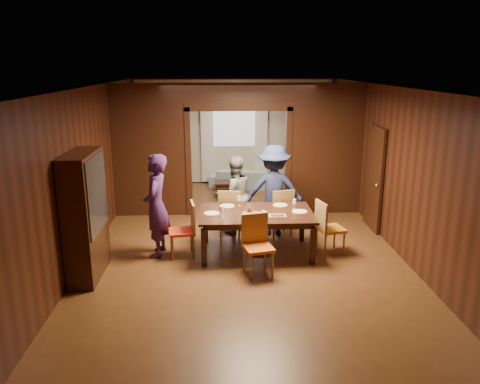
{
  "coord_description": "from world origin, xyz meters",
  "views": [
    {
      "loc": [
        -0.43,
        -8.54,
        3.3
      ],
      "look_at": [
        -0.06,
        -0.4,
        1.05
      ],
      "focal_mm": 35.0,
      "sensor_mm": 36.0,
      "label": 1
    }
  ],
  "objects_px": {
    "person_purple": "(156,206)",
    "person_navy": "(274,190)",
    "chair_far_r": "(279,212)",
    "chair_near": "(258,246)",
    "sofa": "(243,178)",
    "coffee_table": "(230,189)",
    "hutch": "(85,216)",
    "person_grey": "(234,195)",
    "chair_right": "(331,227)",
    "chair_left": "(182,230)",
    "dining_table": "(256,233)",
    "chair_far_l": "(231,212)"
  },
  "relations": [
    {
      "from": "person_navy",
      "to": "chair_near",
      "type": "xyz_separation_m",
      "value": [
        -0.45,
        -1.85,
        -0.41
      ]
    },
    {
      "from": "dining_table",
      "to": "chair_left",
      "type": "relative_size",
      "value": 2.06
    },
    {
      "from": "person_grey",
      "to": "chair_far_l",
      "type": "xyz_separation_m",
      "value": [
        -0.07,
        -0.19,
        -0.29
      ]
    },
    {
      "from": "person_purple",
      "to": "chair_left",
      "type": "relative_size",
      "value": 1.87
    },
    {
      "from": "chair_far_l",
      "to": "chair_near",
      "type": "distance_m",
      "value": 1.82
    },
    {
      "from": "person_purple",
      "to": "chair_near",
      "type": "relative_size",
      "value": 1.87
    },
    {
      "from": "person_grey",
      "to": "chair_left",
      "type": "distance_m",
      "value": 1.53
    },
    {
      "from": "coffee_table",
      "to": "person_grey",
      "type": "bearing_deg",
      "value": -89.77
    },
    {
      "from": "person_grey",
      "to": "chair_near",
      "type": "height_order",
      "value": "person_grey"
    },
    {
      "from": "coffee_table",
      "to": "hutch",
      "type": "distance_m",
      "value": 5.12
    },
    {
      "from": "person_grey",
      "to": "dining_table",
      "type": "xyz_separation_m",
      "value": [
        0.35,
        -1.08,
        -0.4
      ]
    },
    {
      "from": "person_grey",
      "to": "person_navy",
      "type": "relative_size",
      "value": 0.87
    },
    {
      "from": "dining_table",
      "to": "person_purple",
      "type": "bearing_deg",
      "value": -179.72
    },
    {
      "from": "person_purple",
      "to": "person_navy",
      "type": "distance_m",
      "value": 2.37
    },
    {
      "from": "person_grey",
      "to": "chair_near",
      "type": "bearing_deg",
      "value": 80.02
    },
    {
      "from": "person_purple",
      "to": "person_navy",
      "type": "relative_size",
      "value": 1.01
    },
    {
      "from": "hutch",
      "to": "person_navy",
      "type": "bearing_deg",
      "value": 28.87
    },
    {
      "from": "person_navy",
      "to": "hutch",
      "type": "bearing_deg",
      "value": 32.88
    },
    {
      "from": "person_grey",
      "to": "person_navy",
      "type": "height_order",
      "value": "person_navy"
    },
    {
      "from": "coffee_table",
      "to": "chair_far_r",
      "type": "xyz_separation_m",
      "value": [
        0.89,
        -2.81,
        0.28
      ]
    },
    {
      "from": "person_grey",
      "to": "chair_left",
      "type": "relative_size",
      "value": 1.61
    },
    {
      "from": "coffee_table",
      "to": "chair_near",
      "type": "height_order",
      "value": "chair_near"
    },
    {
      "from": "coffee_table",
      "to": "chair_left",
      "type": "distance_m",
      "value": 3.88
    },
    {
      "from": "person_grey",
      "to": "dining_table",
      "type": "height_order",
      "value": "person_grey"
    },
    {
      "from": "sofa",
      "to": "chair_right",
      "type": "height_order",
      "value": "chair_right"
    },
    {
      "from": "person_navy",
      "to": "chair_right",
      "type": "height_order",
      "value": "person_navy"
    },
    {
      "from": "dining_table",
      "to": "chair_far_r",
      "type": "distance_m",
      "value": 1.01
    },
    {
      "from": "chair_far_l",
      "to": "person_navy",
      "type": "bearing_deg",
      "value": -167.49
    },
    {
      "from": "person_purple",
      "to": "chair_near",
      "type": "distance_m",
      "value": 1.97
    },
    {
      "from": "person_navy",
      "to": "chair_near",
      "type": "bearing_deg",
      "value": 80.19
    },
    {
      "from": "dining_table",
      "to": "coffee_table",
      "type": "bearing_deg",
      "value": 95.64
    },
    {
      "from": "chair_right",
      "to": "hutch",
      "type": "height_order",
      "value": "hutch"
    },
    {
      "from": "person_navy",
      "to": "hutch",
      "type": "xyz_separation_m",
      "value": [
        -3.16,
        -1.74,
        0.1
      ]
    },
    {
      "from": "person_purple",
      "to": "chair_right",
      "type": "distance_m",
      "value": 3.1
    },
    {
      "from": "person_navy",
      "to": "chair_left",
      "type": "xyz_separation_m",
      "value": [
        -1.73,
        -1.03,
        -0.41
      ]
    },
    {
      "from": "chair_left",
      "to": "chair_far_l",
      "type": "bearing_deg",
      "value": 128.5
    },
    {
      "from": "chair_far_r",
      "to": "chair_near",
      "type": "bearing_deg",
      "value": 57.59
    },
    {
      "from": "chair_right",
      "to": "chair_near",
      "type": "distance_m",
      "value": 1.59
    },
    {
      "from": "chair_left",
      "to": "chair_right",
      "type": "distance_m",
      "value": 2.64
    },
    {
      "from": "person_purple",
      "to": "chair_far_l",
      "type": "xyz_separation_m",
      "value": [
        1.32,
        0.89,
        -0.42
      ]
    },
    {
      "from": "chair_far_r",
      "to": "chair_far_l",
      "type": "bearing_deg",
      "value": -16.18
    },
    {
      "from": "sofa",
      "to": "chair_left",
      "type": "xyz_separation_m",
      "value": [
        -1.33,
        -4.64,
        0.22
      ]
    },
    {
      "from": "person_grey",
      "to": "chair_right",
      "type": "xyz_separation_m",
      "value": [
        1.68,
        -1.15,
        -0.29
      ]
    },
    {
      "from": "chair_far_r",
      "to": "hutch",
      "type": "height_order",
      "value": "hutch"
    },
    {
      "from": "sofa",
      "to": "coffee_table",
      "type": "xyz_separation_m",
      "value": [
        -0.37,
        -0.89,
        -0.06
      ]
    },
    {
      "from": "coffee_table",
      "to": "chair_far_r",
      "type": "height_order",
      "value": "chair_far_r"
    },
    {
      "from": "sofa",
      "to": "chair_near",
      "type": "xyz_separation_m",
      "value": [
        -0.05,
        -5.45,
        0.22
      ]
    },
    {
      "from": "chair_left",
      "to": "chair_near",
      "type": "height_order",
      "value": "same"
    },
    {
      "from": "dining_table",
      "to": "chair_far_r",
      "type": "xyz_separation_m",
      "value": [
        0.52,
        0.86,
        0.1
      ]
    },
    {
      "from": "person_purple",
      "to": "chair_near",
      "type": "height_order",
      "value": "person_purple"
    }
  ]
}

